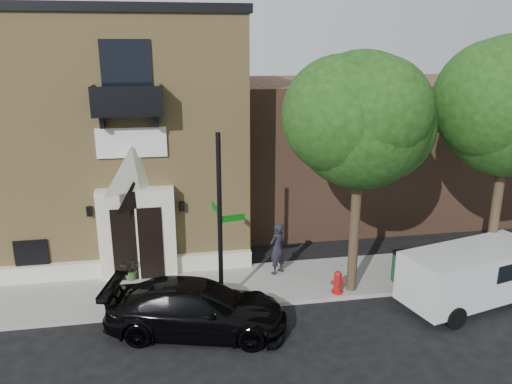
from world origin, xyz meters
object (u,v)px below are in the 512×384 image
street_sign (220,222)px  dumpster (421,268)px  cargo_van (476,273)px  pedestrian_near (277,248)px  fire_hydrant (338,282)px  black_sedan (197,308)px

street_sign → dumpster: (6.82, 0.17, -2.19)m
cargo_van → dumpster: bearing=117.7°
pedestrian_near → street_sign: bearing=5.1°
fire_hydrant → pedestrian_near: bearing=132.1°
street_sign → fire_hydrant: (3.83, 0.03, -2.37)m
black_sedan → dumpster: 7.80m
pedestrian_near → dumpster: bearing=125.2°
cargo_van → fire_hydrant: (-4.17, 1.16, -0.52)m
black_sedan → street_sign: size_ratio=0.95×
fire_hydrant → pedestrian_near: 2.50m
fire_hydrant → street_sign: bearing=-179.5°
fire_hydrant → dumpster: size_ratio=0.45×
street_sign → fire_hydrant: bearing=-10.7°
black_sedan → fire_hydrant: black_sedan is taller
cargo_van → fire_hydrant: 4.36m
dumpster → fire_hydrant: bearing=-179.2°
cargo_van → pedestrian_near: pedestrian_near is taller
fire_hydrant → black_sedan: bearing=-165.1°
cargo_van → pedestrian_near: size_ratio=2.60×
pedestrian_near → fire_hydrant: bearing=97.2°
pedestrian_near → black_sedan: bearing=10.2°
cargo_van → street_sign: bearing=157.7°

